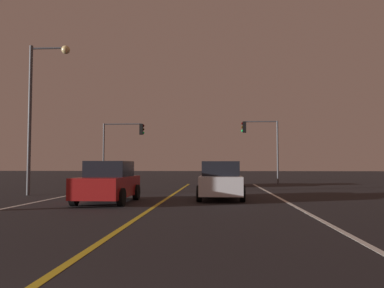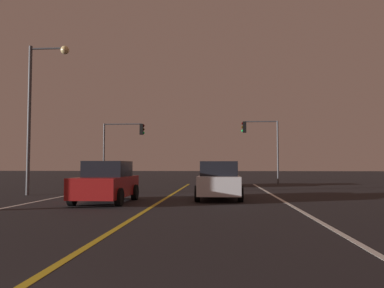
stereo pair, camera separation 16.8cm
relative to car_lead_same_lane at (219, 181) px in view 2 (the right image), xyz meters
name	(u,v)px [view 2 (the right image)]	position (x,y,z in m)	size (l,w,h in m)	color
lane_edge_right	(300,211)	(2.75, -4.26, -0.82)	(0.16, 36.43, 0.01)	silver
lane_edge_left	(3,208)	(-7.66, -4.26, -0.82)	(0.16, 36.43, 0.01)	silver
lane_center_divider	(148,209)	(-2.46, -4.26, -0.82)	(0.16, 36.43, 0.01)	gold
car_lead_same_lane	(219,181)	(0.00, 0.00, 0.00)	(2.02, 4.30, 1.70)	black
car_ahead_far	(221,175)	(0.09, 11.15, 0.00)	(2.02, 4.30, 1.70)	black
car_oncoming	(107,182)	(-4.61, -1.91, 0.00)	(2.02, 4.30, 1.70)	black
traffic_light_near_right	(260,137)	(3.32, 14.45, 3.02)	(3.01, 0.36, 5.15)	#4C4C51
traffic_light_near_left	(124,138)	(-7.95, 14.45, 2.95)	(3.52, 0.36, 5.03)	#4C4C51
street_lamp_left_mid	(39,99)	(-9.29, 1.68, 4.11)	(2.15, 0.44, 7.74)	#4C4C51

